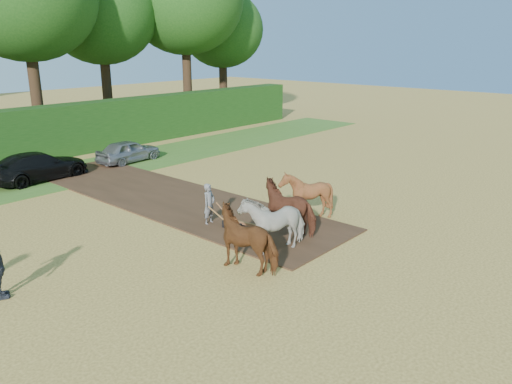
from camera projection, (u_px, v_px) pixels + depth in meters
ground at (270, 251)px, 16.33m from camera, size 120.00×120.00×0.00m
earth_strip at (169, 197)px, 21.82m from camera, size 4.50×17.00×0.05m
grass_verge at (57, 177)px, 25.17m from camera, size 50.00×5.00×0.03m
hedgerow at (13, 137)px, 27.58m from camera, size 46.00×1.60×3.00m
plough_team at (280, 214)px, 17.02m from camera, size 6.29×5.04×1.88m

